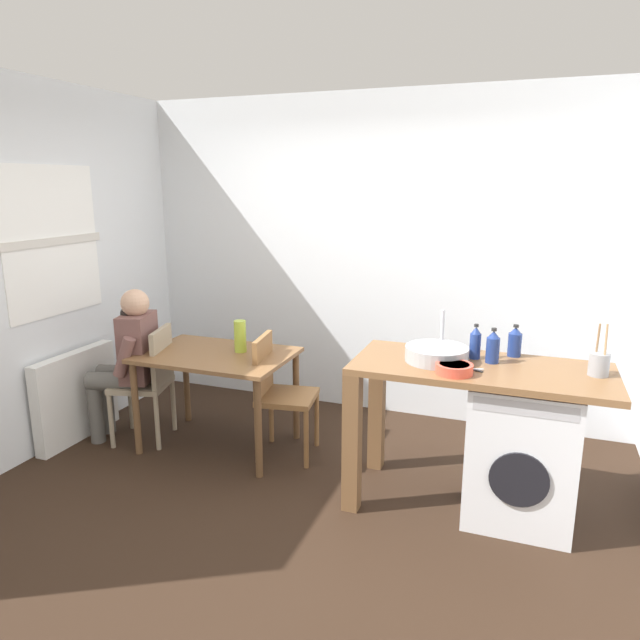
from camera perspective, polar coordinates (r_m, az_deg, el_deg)
name	(u,v)px	position (r m, az deg, el deg)	size (l,w,h in m)	color
ground_plane	(301,505)	(3.80, -1.88, -17.82)	(5.46, 5.46, 0.00)	black
wall_back	(378,258)	(4.95, 5.75, 6.16)	(4.60, 0.10, 2.70)	silver
wall_window_side	(17,273)	(4.58, -27.84, 4.11)	(0.12, 3.80, 2.70)	silver
radiator	(76,396)	(4.92, -22.98, -6.93)	(0.10, 0.80, 0.70)	white
dining_table	(217,366)	(4.37, -10.18, -4.47)	(1.10, 0.76, 0.74)	brown
chair_person_seat	(150,378)	(4.65, -16.48, -5.50)	(0.49, 0.49, 0.90)	gray
chair_opposite	(277,389)	(4.24, -4.23, -6.82)	(0.46, 0.46, 0.90)	olive
seated_person	(128,357)	(4.66, -18.46, -3.48)	(0.55, 0.54, 1.20)	#595651
kitchen_counter	(444,387)	(3.61, 12.14, -6.49)	(1.50, 0.68, 0.92)	brown
washing_machine	(521,449)	(3.70, 19.29, -11.99)	(0.60, 0.61, 0.86)	silver
sink_basin	(437,354)	(3.55, 11.47, -3.32)	(0.38, 0.38, 0.09)	#9EA0A5
tap	(442,332)	(3.70, 11.99, -1.14)	(0.02, 0.02, 0.28)	#B2B2B7
bottle_tall_green	(475,343)	(3.65, 15.12, -2.20)	(0.07, 0.07, 0.22)	navy
bottle_squat_brown	(493,347)	(3.59, 16.74, -2.59)	(0.08, 0.08, 0.21)	navy
bottle_clear_small	(515,342)	(3.77, 18.73, -2.07)	(0.08, 0.08, 0.20)	navy
mixing_bowl	(454,368)	(3.35, 13.15, -4.66)	(0.21, 0.21, 0.06)	#D84C38
utensil_crock	(599,364)	(3.58, 25.90, -3.90)	(0.11, 0.11, 0.30)	gray
vase	(240,336)	(4.32, -7.91, -1.60)	(0.09, 0.09, 0.24)	#A8C63D
scissors	(470,369)	(3.44, 14.67, -4.74)	(0.15, 0.06, 0.01)	#B2B2B7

